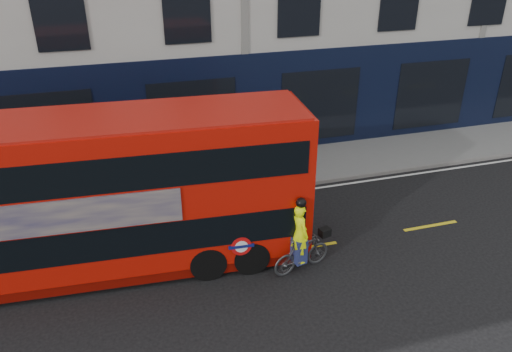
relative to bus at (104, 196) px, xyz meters
name	(u,v)px	position (x,y,z in m)	size (l,w,h in m)	color
ground	(329,280)	(5.24, -2.20, -2.14)	(120.00, 120.00, 0.00)	black
pavement	(257,170)	(5.24, 4.30, -2.08)	(60.00, 3.00, 0.12)	slate
kerb	(269,189)	(5.24, 2.80, -2.08)	(60.00, 0.12, 0.13)	slate
road_edge_line	(272,195)	(5.24, 2.50, -2.14)	(58.00, 0.10, 0.01)	silver
lane_dashes	(307,248)	(5.24, -0.70, -2.14)	(58.00, 0.12, 0.01)	yellow
bus	(104,196)	(0.00, 0.00, 0.00)	(10.49, 3.03, 4.17)	red
cyclist	(301,247)	(4.70, -1.58, -1.41)	(1.75, 0.87, 2.19)	#444649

